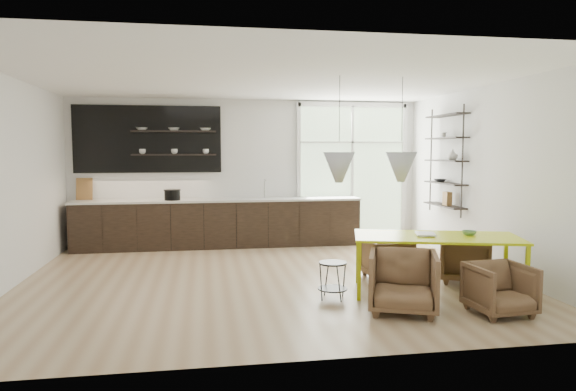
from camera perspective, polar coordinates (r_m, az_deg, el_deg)
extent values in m
cube|color=tan|center=(7.65, -2.39, -9.25)|extent=(7.00, 6.00, 0.01)
cube|color=silver|center=(10.41, -4.41, 2.63)|extent=(7.00, 0.02, 2.90)
cube|color=silver|center=(7.82, -28.80, 1.24)|extent=(0.02, 6.00, 2.90)
cube|color=silver|center=(8.58, 21.47, 1.79)|extent=(0.02, 6.00, 2.90)
cube|color=white|center=(7.49, -2.47, 12.84)|extent=(7.00, 6.00, 0.01)
cube|color=#B2D1A5|center=(10.78, 7.08, 2.69)|extent=(2.20, 0.02, 2.70)
cube|color=silver|center=(10.75, 7.12, 2.68)|extent=(2.30, 0.08, 2.80)
cone|color=silver|center=(7.11, 5.69, 3.13)|extent=(0.44, 0.44, 0.42)
cone|color=silver|center=(7.39, 12.45, 3.11)|extent=(0.44, 0.44, 0.42)
cylinder|color=black|center=(7.13, 5.75, 9.61)|extent=(0.01, 0.01, 0.89)
cylinder|color=black|center=(7.41, 12.57, 9.34)|extent=(0.01, 0.01, 0.89)
cube|color=black|center=(10.13, -7.60, -3.14)|extent=(5.50, 0.65, 0.90)
cube|color=beige|center=(10.08, -7.63, -0.50)|extent=(5.54, 0.69, 0.04)
cube|color=silver|center=(10.37, -7.70, 1.21)|extent=(5.50, 0.02, 0.55)
cube|color=black|center=(10.38, -15.27, 6.05)|extent=(2.80, 0.06, 1.30)
cube|color=black|center=(10.21, -12.55, 6.97)|extent=(1.60, 0.28, 0.03)
cube|color=black|center=(10.20, -12.51, 4.44)|extent=(1.60, 0.28, 0.03)
cube|color=olive|center=(10.53, -21.69, 0.68)|extent=(0.30, 0.10, 0.42)
cylinder|color=silver|center=(10.23, -2.61, 0.75)|extent=(0.02, 0.02, 0.40)
imported|color=white|center=(10.26, -15.93, 7.12)|extent=(0.22, 0.22, 0.05)
imported|color=white|center=(10.21, -12.56, 7.20)|extent=(0.22, 0.22, 0.05)
imported|color=white|center=(10.19, -9.16, 7.26)|extent=(0.22, 0.22, 0.05)
imported|color=white|center=(10.25, -15.87, 4.73)|extent=(0.12, 0.12, 0.10)
imported|color=white|center=(10.20, -12.51, 4.80)|extent=(0.12, 0.12, 0.10)
imported|color=white|center=(10.18, -9.13, 4.86)|extent=(0.12, 0.12, 0.10)
cylinder|color=black|center=(9.98, -12.73, 0.01)|extent=(0.30, 0.30, 0.18)
cube|color=black|center=(9.03, 18.80, 3.60)|extent=(0.02, 0.02, 1.90)
cube|color=black|center=(10.10, 15.60, 3.81)|extent=(0.02, 0.02, 1.90)
cube|color=black|center=(9.61, 16.99, -1.06)|extent=(0.26, 1.20, 0.02)
cube|color=black|center=(9.58, 17.05, 1.32)|extent=(0.26, 1.20, 0.02)
cube|color=black|center=(9.56, 17.11, 3.71)|extent=(0.26, 1.20, 0.02)
cube|color=black|center=(9.56, 17.17, 6.11)|extent=(0.26, 1.20, 0.03)
cube|color=black|center=(9.58, 17.23, 8.50)|extent=(0.26, 1.20, 0.03)
imported|color=white|center=(9.34, 17.81, 4.33)|extent=(0.18, 0.18, 0.19)
imported|color=#333338|center=(9.75, 16.53, 1.63)|extent=(0.22, 0.22, 0.05)
imported|color=white|center=(9.65, 16.92, 6.45)|extent=(0.10, 0.10, 0.09)
cube|color=olive|center=(9.51, 17.27, -0.33)|extent=(0.10, 0.18, 0.24)
cube|color=#BED006|center=(7.00, 16.17, -4.45)|extent=(2.29, 1.49, 0.03)
cube|color=#BED006|center=(6.56, 7.91, -8.36)|extent=(0.06, 0.06, 0.74)
cube|color=#BED006|center=(7.39, 7.76, -6.83)|extent=(0.06, 0.06, 0.74)
cube|color=#BED006|center=(6.91, 25.04, -8.10)|extent=(0.06, 0.06, 0.74)
cube|color=#BED006|center=(7.70, 23.02, -6.71)|extent=(0.06, 0.06, 0.74)
imported|color=brown|center=(7.75, 10.88, -6.87)|extent=(0.68, 0.70, 0.59)
imported|color=brown|center=(7.86, 19.01, -6.79)|extent=(0.88, 0.89, 0.62)
imported|color=brown|center=(6.20, 12.66, -9.32)|extent=(1.00, 1.01, 0.72)
imported|color=brown|center=(6.45, 22.49, -9.58)|extent=(0.68, 0.70, 0.59)
cylinder|color=black|center=(6.56, 5.00, -7.48)|extent=(0.35, 0.35, 0.02)
cylinder|color=black|center=(6.64, 4.98, -10.27)|extent=(0.38, 0.38, 0.02)
cylinder|color=black|center=(6.69, 6.25, -9.28)|extent=(0.02, 0.02, 0.46)
cylinder|color=black|center=(6.76, 4.31, -9.12)|extent=(0.02, 0.02, 0.46)
cylinder|color=black|center=(6.54, 3.69, -9.60)|extent=(0.02, 0.02, 0.46)
cylinder|color=black|center=(6.47, 5.69, -9.76)|extent=(0.02, 0.02, 0.46)
imported|color=white|center=(6.97, 14.05, -4.18)|extent=(0.32, 0.38, 0.03)
imported|color=#5F8D59|center=(7.18, 19.49, -3.94)|extent=(0.18, 0.18, 0.06)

